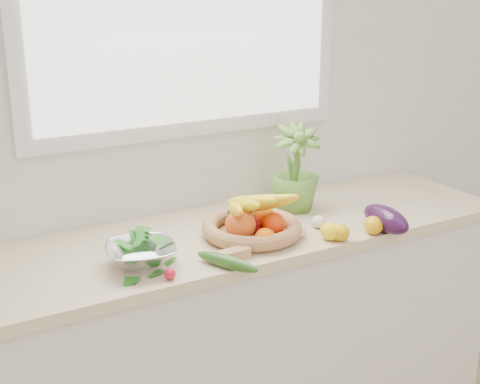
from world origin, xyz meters
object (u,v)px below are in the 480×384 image
fruit_basket (251,223)px  colander_with_spinach (141,249)px  eggplant (386,219)px  potted_herb (295,168)px  apple (249,225)px  cucumber (227,262)px

fruit_basket → colander_with_spinach: 0.44m
eggplant → potted_herb: bearing=112.8°
apple → colander_with_spinach: (-0.44, -0.06, 0.02)m
eggplant → colander_with_spinach: 0.90m
colander_with_spinach → apple: bearing=8.3°
eggplant → fruit_basket: (-0.45, 0.20, 0.01)m
fruit_basket → colander_with_spinach: fruit_basket is taller
eggplant → potted_herb: potted_herb is taller
apple → fruit_basket: bearing=-94.5°
apple → cucumber: 0.30m
apple → potted_herb: size_ratio=0.22×
cucumber → colander_with_spinach: (-0.23, 0.15, 0.04)m
potted_herb → fruit_basket: potted_herb is taller
potted_herb → fruit_basket: 0.36m
fruit_basket → eggplant: bearing=-23.5°
potted_herb → apple: bearing=-153.1°
apple → colander_with_spinach: bearing=-171.7°
fruit_basket → colander_with_spinach: size_ratio=1.68×
cucumber → colander_with_spinach: bearing=147.2°
apple → fruit_basket: (-0.00, -0.02, 0.01)m
eggplant → cucumber: eggplant is taller
apple → colander_with_spinach: size_ratio=0.29×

